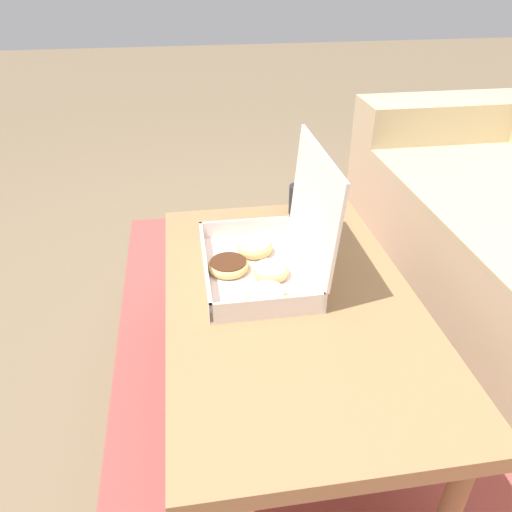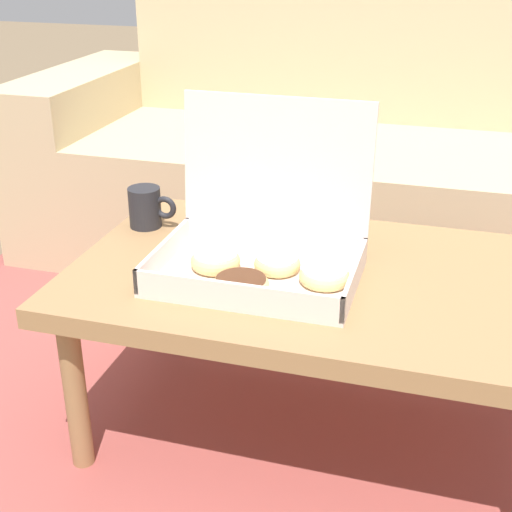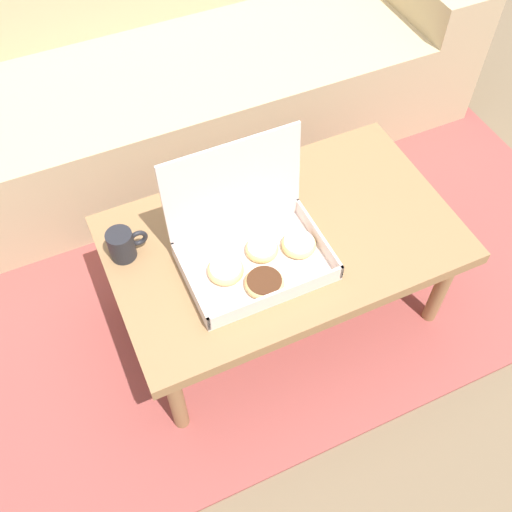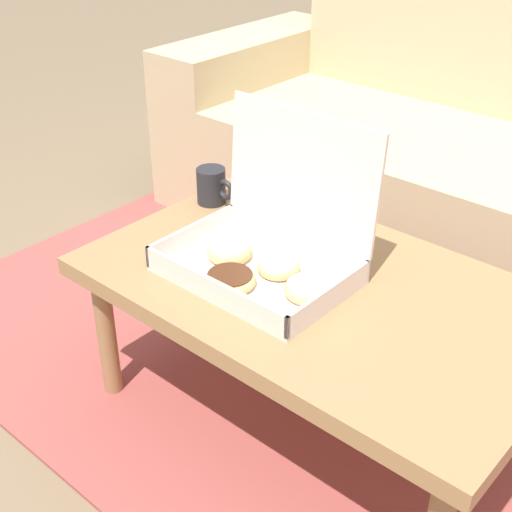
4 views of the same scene
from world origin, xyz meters
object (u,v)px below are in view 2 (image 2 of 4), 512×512
Objects in this scene: pastry_box at (263,246)px; coffee_mug at (146,207)px; couch at (382,163)px; coffee_table at (321,290)px.

pastry_box is 0.35m from coffee_mug.
pastry_box reaches higher than coffee_mug.
coffee_table is (0.00, -0.98, 0.03)m from couch.
coffee_mug is at bearing 153.24° from pastry_box.
coffee_mug is (-0.42, -0.86, 0.12)m from couch.
coffee_table is 8.86× the size of coffee_mug.
coffee_mug is at bearing -116.36° from couch.
pastry_box is at bearing -160.27° from coffee_table.
couch is 2.30× the size of coffee_table.
coffee_mug is at bearing 164.29° from coffee_table.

